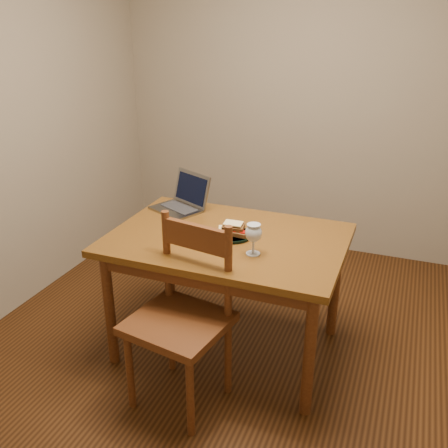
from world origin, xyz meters
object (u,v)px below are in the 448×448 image
(table, at_px, (227,250))
(chair, at_px, (181,310))
(plate, at_px, (233,235))
(laptop, at_px, (183,199))
(milk_glass, at_px, (253,239))

(table, bearing_deg, chair, -97.33)
(plate, bearing_deg, chair, -100.58)
(chair, distance_m, laptop, 0.91)
(laptop, bearing_deg, table, -11.49)
(table, distance_m, plate, 0.10)
(laptop, bearing_deg, milk_glass, -11.99)
(plate, relative_size, laptop, 0.54)
(chair, xyz_separation_m, laptop, (-0.36, 0.79, 0.27))
(plate, xyz_separation_m, milk_glass, (0.17, -0.17, 0.08))
(milk_glass, bearing_deg, plate, 136.01)
(chair, distance_m, milk_glass, 0.51)
(plate, relative_size, milk_glass, 1.25)
(table, height_order, plate, plate)
(chair, xyz_separation_m, plate, (0.09, 0.49, 0.22))
(milk_glass, relative_size, laptop, 0.44)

